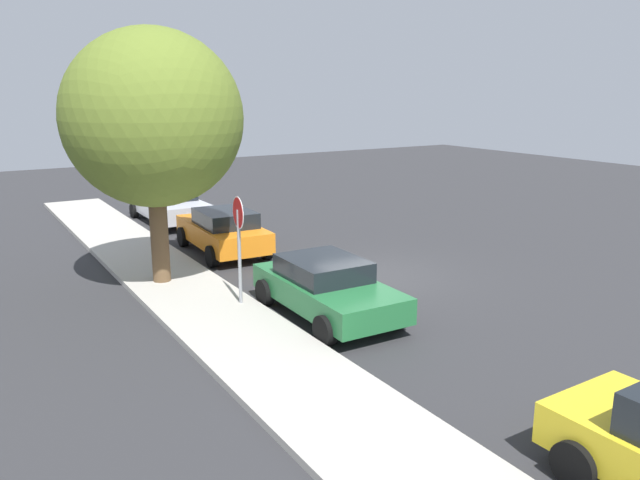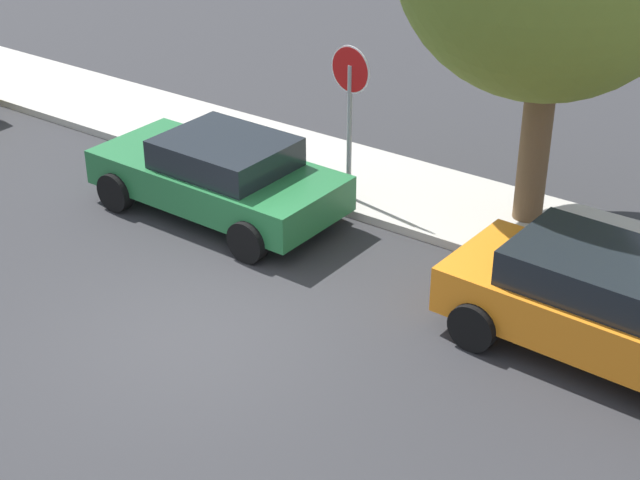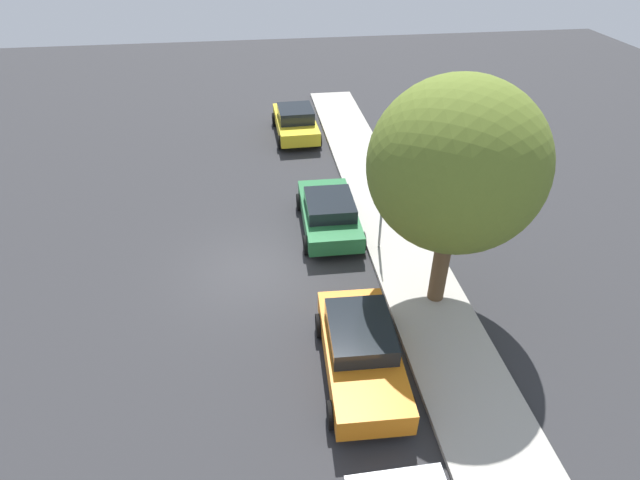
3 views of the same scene
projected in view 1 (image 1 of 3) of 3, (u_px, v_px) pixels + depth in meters
The scene contains 7 objects.
ground_plane at pixel (373, 276), 17.20m from camera, with size 60.00×60.00×0.00m, color #2D2D30.
sidewalk_curb at pixel (202, 305), 14.66m from camera, with size 32.00×2.33×0.14m, color #B2ADA3.
stop_sign at pixel (239, 233), 14.25m from camera, with size 0.75×0.10×2.67m.
parked_car_green at pixel (327, 287), 14.03m from camera, with size 4.12×2.09×1.32m.
parked_car_orange at pixel (223, 231), 19.43m from camera, with size 4.16×2.08×1.40m.
parked_car_silver at pixel (169, 204), 23.97m from camera, with size 4.54×2.10×1.38m.
street_tree_near_corner at pixel (153, 119), 15.28m from camera, with size 4.41×4.41×6.51m.
Camera 1 is at (-13.28, 9.86, 5.04)m, focal length 35.00 mm.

